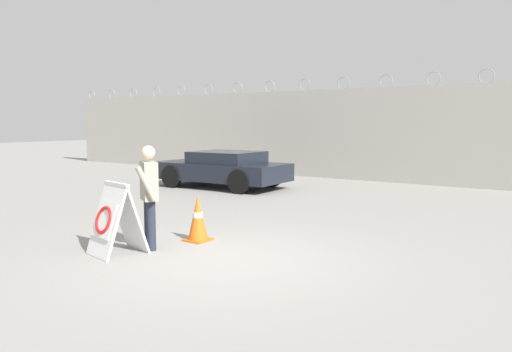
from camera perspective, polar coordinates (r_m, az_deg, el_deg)
The scene contains 6 objects.
ground_plane at distance 7.70m, azimuth -3.97°, elevation -9.57°, with size 90.00×90.00×0.00m, color gray.
perimeter_wall at distance 17.56m, azimuth 19.41°, elevation 4.41°, with size 36.00×0.30×3.74m.
barricade_sign at distance 8.22m, azimuth -15.89°, elevation -4.71°, with size 0.84×0.89×1.15m.
security_guard at distance 8.32m, azimuth -12.14°, elevation -1.83°, with size 0.57×0.60×1.71m.
traffic_cone_near at distance 8.87m, azimuth -6.67°, elevation -4.83°, with size 0.41×0.41×0.81m.
parked_car_front_coupe at distance 15.97m, azimuth -3.81°, elevation 0.86°, with size 4.29×2.13×1.16m.
Camera 1 is at (4.64, -5.78, 2.09)m, focal length 35.00 mm.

